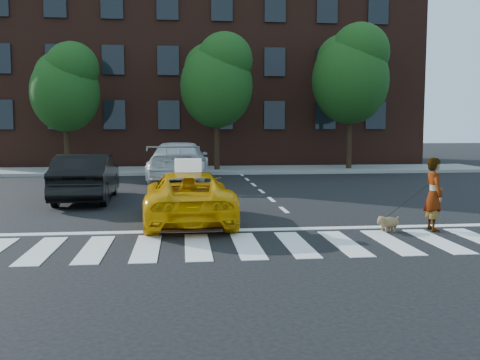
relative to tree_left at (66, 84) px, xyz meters
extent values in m
plane|color=black|center=(6.97, -17.00, -4.44)|extent=(120.00, 120.00, 0.00)
cube|color=silver|center=(6.97, -17.00, -4.43)|extent=(13.00, 2.40, 0.01)
cube|color=silver|center=(6.97, -15.40, -4.43)|extent=(12.00, 0.30, 0.01)
cube|color=slate|center=(6.97, 0.50, -4.37)|extent=(30.00, 4.00, 0.15)
cube|color=#3F1F16|center=(6.97, 8.00, 1.56)|extent=(26.00, 10.00, 12.00)
cylinder|color=black|center=(-0.03, 0.00, -2.82)|extent=(0.28, 0.28, 3.25)
ellipsoid|color=#113B10|center=(-0.03, 0.00, -0.41)|extent=(3.38, 3.38, 3.89)
sphere|color=#113B10|center=(0.37, -0.20, 0.76)|extent=(2.60, 2.60, 2.60)
sphere|color=#113B10|center=(-0.38, 0.25, 0.43)|extent=(2.34, 2.34, 2.34)
cylinder|color=black|center=(7.47, 0.00, -2.67)|extent=(0.28, 0.28, 3.55)
ellipsoid|color=#113B10|center=(7.47, 0.00, -0.04)|extent=(3.69, 3.69, 4.25)
sphere|color=#113B10|center=(7.87, -0.20, 1.24)|extent=(2.84, 2.84, 2.84)
sphere|color=#113B10|center=(7.12, 0.25, 0.88)|extent=(2.56, 2.56, 2.56)
cylinder|color=black|center=(14.47, 0.00, -2.52)|extent=(0.28, 0.28, 3.85)
ellipsoid|color=#113B10|center=(14.47, 0.00, 0.33)|extent=(4.00, 4.00, 4.60)
sphere|color=#113B10|center=(14.87, -0.20, 1.72)|extent=(3.08, 3.08, 3.08)
sphere|color=#113B10|center=(14.12, 0.25, 1.33)|extent=(2.77, 2.77, 2.77)
imported|color=#DB9804|center=(5.82, -14.10, -3.80)|extent=(2.25, 4.64, 1.27)
imported|color=black|center=(2.63, -10.00, -3.69)|extent=(1.68, 4.61, 1.51)
imported|color=silver|center=(5.57, -4.21, -3.59)|extent=(2.85, 6.02, 1.70)
imported|color=#999999|center=(11.41, -15.90, -3.60)|extent=(0.43, 0.63, 1.68)
ellipsoid|color=olive|center=(10.36, -15.90, -4.24)|extent=(0.52, 0.40, 0.26)
sphere|color=olive|center=(10.15, -15.98, -4.17)|extent=(0.25, 0.25, 0.19)
sphere|color=olive|center=(10.08, -16.01, -4.20)|extent=(0.12, 0.12, 0.09)
cylinder|color=olive|center=(10.57, -15.81, -4.17)|extent=(0.14, 0.09, 0.11)
sphere|color=olive|center=(10.13, -15.93, -4.11)|extent=(0.09, 0.09, 0.07)
sphere|color=olive|center=(10.17, -16.04, -4.11)|extent=(0.09, 0.09, 0.07)
cylinder|color=olive|center=(10.26, -16.00, -4.38)|extent=(0.07, 0.07, 0.13)
cylinder|color=olive|center=(10.21, -15.90, -4.38)|extent=(0.07, 0.07, 0.13)
cylinder|color=olive|center=(10.51, -15.90, -4.38)|extent=(0.07, 0.07, 0.13)
cylinder|color=olive|center=(10.46, -15.79, -4.38)|extent=(0.07, 0.07, 0.13)
cube|color=white|center=(5.82, -14.30, -3.01)|extent=(0.66, 0.30, 0.32)
camera|label=1|loc=(5.68, -27.47, -2.03)|focal=40.00mm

